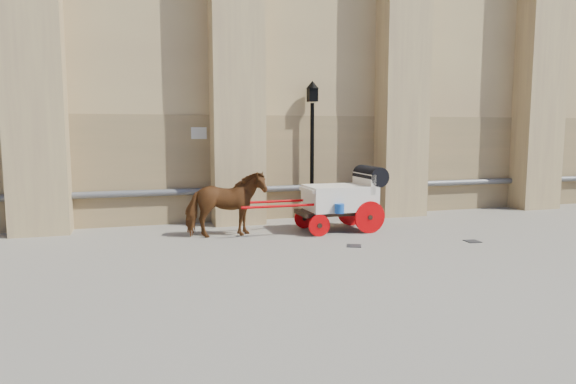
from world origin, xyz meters
name	(u,v)px	position (x,y,z in m)	size (l,w,h in m)	color
ground	(316,249)	(0.00, 0.00, 0.00)	(90.00, 90.00, 0.00)	#6D6559
horse	(226,204)	(-1.64, 1.87, 0.80)	(0.86, 1.89, 1.60)	brown
carriage	(344,196)	(1.43, 1.83, 0.89)	(3.79, 1.35, 1.65)	black
street_lamp	(312,146)	(1.20, 3.70, 2.13)	(0.37, 0.37, 3.98)	black
drain_grate_near	(354,246)	(0.92, 0.05, 0.01)	(0.32, 0.32, 0.01)	black
drain_grate_far	(472,241)	(3.76, -0.31, 0.01)	(0.32, 0.32, 0.01)	black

